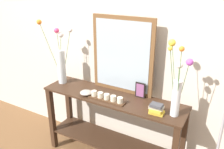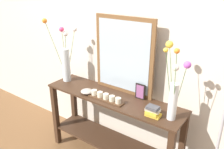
{
  "view_description": "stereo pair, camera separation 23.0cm",
  "coord_description": "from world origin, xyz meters",
  "px_view_note": "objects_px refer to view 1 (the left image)",
  "views": [
    {
      "loc": [
        1.05,
        -1.85,
        1.91
      ],
      "look_at": [
        0.0,
        0.0,
        1.04
      ],
      "focal_mm": 37.52,
      "sensor_mm": 36.0,
      "label": 1
    },
    {
      "loc": [
        1.24,
        -1.73,
        1.91
      ],
      "look_at": [
        0.0,
        0.0,
        1.04
      ],
      "focal_mm": 37.52,
      "sensor_mm": 36.0,
      "label": 2
    }
  ],
  "objects_px": {
    "picture_frame_small": "(140,90)",
    "decorative_bowl": "(86,93)",
    "tall_vase_left": "(61,61)",
    "candle_tray": "(107,98)",
    "vase_right": "(177,87)",
    "mirror_leaning": "(122,56)",
    "console_table": "(112,122)",
    "book_stack": "(156,109)"
  },
  "relations": [
    {
      "from": "picture_frame_small",
      "to": "decorative_bowl",
      "type": "xyz_separation_m",
      "value": [
        -0.5,
        -0.23,
        -0.05
      ]
    },
    {
      "from": "console_table",
      "to": "decorative_bowl",
      "type": "distance_m",
      "value": 0.43
    },
    {
      "from": "tall_vase_left",
      "to": "decorative_bowl",
      "type": "relative_size",
      "value": 5.77
    },
    {
      "from": "decorative_bowl",
      "to": "book_stack",
      "type": "bearing_deg",
      "value": 0.65
    },
    {
      "from": "candle_tray",
      "to": "decorative_bowl",
      "type": "height_order",
      "value": "candle_tray"
    },
    {
      "from": "mirror_leaning",
      "to": "book_stack",
      "type": "height_order",
      "value": "mirror_leaning"
    },
    {
      "from": "console_table",
      "to": "picture_frame_small",
      "type": "distance_m",
      "value": 0.48
    },
    {
      "from": "console_table",
      "to": "tall_vase_left",
      "type": "distance_m",
      "value": 0.88
    },
    {
      "from": "mirror_leaning",
      "to": "decorative_bowl",
      "type": "xyz_separation_m",
      "value": [
        -0.28,
        -0.27,
        -0.37
      ]
    },
    {
      "from": "mirror_leaning",
      "to": "vase_right",
      "type": "relative_size",
      "value": 1.19
    },
    {
      "from": "console_table",
      "to": "decorative_bowl",
      "type": "xyz_separation_m",
      "value": [
        -0.25,
        -0.1,
        0.33
      ]
    },
    {
      "from": "tall_vase_left",
      "to": "book_stack",
      "type": "height_order",
      "value": "tall_vase_left"
    },
    {
      "from": "picture_frame_small",
      "to": "decorative_bowl",
      "type": "height_order",
      "value": "picture_frame_small"
    },
    {
      "from": "candle_tray",
      "to": "console_table",
      "type": "bearing_deg",
      "value": 86.44
    },
    {
      "from": "mirror_leaning",
      "to": "decorative_bowl",
      "type": "relative_size",
      "value": 6.25
    },
    {
      "from": "picture_frame_small",
      "to": "mirror_leaning",
      "type": "bearing_deg",
      "value": 169.81
    },
    {
      "from": "picture_frame_small",
      "to": "book_stack",
      "type": "distance_m",
      "value": 0.33
    },
    {
      "from": "mirror_leaning",
      "to": "vase_right",
      "type": "bearing_deg",
      "value": -17.54
    },
    {
      "from": "candle_tray",
      "to": "picture_frame_small",
      "type": "distance_m",
      "value": 0.34
    },
    {
      "from": "tall_vase_left",
      "to": "book_stack",
      "type": "xyz_separation_m",
      "value": [
        1.17,
        -0.11,
        -0.22
      ]
    },
    {
      "from": "decorative_bowl",
      "to": "book_stack",
      "type": "relative_size",
      "value": 0.92
    },
    {
      "from": "tall_vase_left",
      "to": "picture_frame_small",
      "type": "xyz_separation_m",
      "value": [
        0.92,
        0.1,
        -0.18
      ]
    },
    {
      "from": "vase_right",
      "to": "book_stack",
      "type": "xyz_separation_m",
      "value": [
        -0.14,
        -0.06,
        -0.23
      ]
    },
    {
      "from": "mirror_leaning",
      "to": "picture_frame_small",
      "type": "height_order",
      "value": "mirror_leaning"
    },
    {
      "from": "decorative_bowl",
      "to": "candle_tray",
      "type": "bearing_deg",
      "value": 1.72
    },
    {
      "from": "vase_right",
      "to": "picture_frame_small",
      "type": "relative_size",
      "value": 4.13
    },
    {
      "from": "tall_vase_left",
      "to": "candle_tray",
      "type": "relative_size",
      "value": 1.87
    },
    {
      "from": "tall_vase_left",
      "to": "mirror_leaning",
      "type": "bearing_deg",
      "value": 11.73
    },
    {
      "from": "mirror_leaning",
      "to": "tall_vase_left",
      "type": "bearing_deg",
      "value": -168.27
    },
    {
      "from": "console_table",
      "to": "tall_vase_left",
      "type": "xyz_separation_m",
      "value": [
        -0.67,
        0.02,
        0.57
      ]
    },
    {
      "from": "vase_right",
      "to": "console_table",
      "type": "bearing_deg",
      "value": 177.07
    },
    {
      "from": "console_table",
      "to": "vase_right",
      "type": "distance_m",
      "value": 0.87
    },
    {
      "from": "console_table",
      "to": "candle_tray",
      "type": "distance_m",
      "value": 0.35
    },
    {
      "from": "vase_right",
      "to": "tall_vase_left",
      "type": "bearing_deg",
      "value": 177.74
    },
    {
      "from": "tall_vase_left",
      "to": "candle_tray",
      "type": "distance_m",
      "value": 0.71
    },
    {
      "from": "candle_tray",
      "to": "decorative_bowl",
      "type": "bearing_deg",
      "value": -178.28
    },
    {
      "from": "book_stack",
      "to": "vase_right",
      "type": "bearing_deg",
      "value": 23.26
    },
    {
      "from": "decorative_bowl",
      "to": "vase_right",
      "type": "bearing_deg",
      "value": 4.48
    },
    {
      "from": "mirror_leaning",
      "to": "tall_vase_left",
      "type": "distance_m",
      "value": 0.72
    },
    {
      "from": "vase_right",
      "to": "mirror_leaning",
      "type": "bearing_deg",
      "value": 162.46
    },
    {
      "from": "tall_vase_left",
      "to": "picture_frame_small",
      "type": "height_order",
      "value": "tall_vase_left"
    },
    {
      "from": "decorative_bowl",
      "to": "console_table",
      "type": "bearing_deg",
      "value": 22.57
    }
  ]
}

